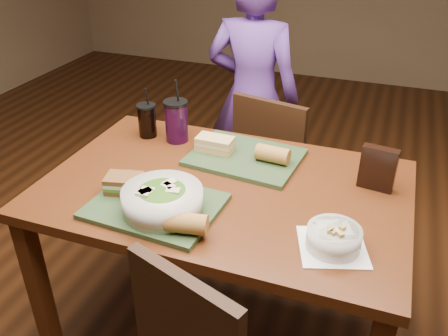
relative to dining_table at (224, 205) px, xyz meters
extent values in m
plane|color=#381C0B|center=(0.00, 0.00, -0.66)|extent=(6.00, 6.00, 0.00)
cube|color=#4D240F|center=(-0.60, -0.38, -0.30)|extent=(0.06, 0.06, 0.71)
cube|color=#4D240F|center=(-0.60, 0.38, -0.30)|extent=(0.06, 0.06, 0.71)
cube|color=#4D240F|center=(0.60, 0.38, -0.30)|extent=(0.06, 0.06, 0.71)
cube|color=#4D240F|center=(0.00, 0.00, 0.07)|extent=(1.30, 0.85, 0.04)
cube|color=black|center=(0.01, 0.75, -0.26)|extent=(0.44, 0.44, 0.04)
cube|color=black|center=(0.01, 0.58, -0.02)|extent=(0.37, 0.11, 0.44)
cube|color=black|center=(-0.15, 0.59, -0.47)|extent=(0.04, 0.04, 0.38)
cube|color=black|center=(0.16, 0.59, -0.47)|extent=(0.04, 0.04, 0.38)
cube|color=black|center=(-0.15, 0.91, -0.47)|extent=(0.04, 0.04, 0.38)
cube|color=black|center=(0.16, 0.91, -0.47)|extent=(0.04, 0.04, 0.38)
imported|color=#553084|center=(-0.19, 0.96, 0.04)|extent=(0.52, 0.34, 1.41)
cube|color=#2D4425|center=(-0.16, -0.22, 0.10)|extent=(0.44, 0.34, 0.02)
cube|color=#2D4425|center=(0.01, 0.21, 0.10)|extent=(0.45, 0.36, 0.02)
cylinder|color=silver|center=(-0.12, -0.24, 0.15)|extent=(0.26, 0.26, 0.08)
ellipsoid|color=#427219|center=(-0.12, -0.24, 0.16)|extent=(0.21, 0.21, 0.07)
cube|color=beige|center=(-0.11, -0.20, 0.19)|extent=(0.05, 0.05, 0.01)
cube|color=beige|center=(-0.16, -0.28, 0.19)|extent=(0.04, 0.03, 0.01)
cube|color=beige|center=(-0.16, -0.27, 0.19)|extent=(0.04, 0.03, 0.01)
cube|color=beige|center=(-0.16, -0.27, 0.19)|extent=(0.05, 0.05, 0.01)
cube|color=beige|center=(-0.08, -0.24, 0.19)|extent=(0.05, 0.04, 0.01)
cube|color=beige|center=(-0.11, -0.22, 0.19)|extent=(0.05, 0.04, 0.01)
cube|color=white|center=(0.42, -0.22, 0.09)|extent=(0.25, 0.25, 0.00)
cylinder|color=silver|center=(0.42, -0.22, 0.13)|extent=(0.16, 0.16, 0.06)
cylinder|color=black|center=(0.42, -0.22, 0.15)|extent=(0.14, 0.14, 0.01)
cube|color=#B28947|center=(0.41, -0.24, 0.16)|extent=(0.02, 0.02, 0.01)
cube|color=#B28947|center=(0.44, -0.25, 0.16)|extent=(0.02, 0.02, 0.01)
cube|color=#B28947|center=(0.44, -0.21, 0.16)|extent=(0.02, 0.02, 0.01)
cube|color=#B28947|center=(0.41, -0.22, 0.16)|extent=(0.02, 0.02, 0.01)
cube|color=#B28947|center=(0.42, -0.24, 0.16)|extent=(0.02, 0.02, 0.01)
cube|color=#593819|center=(-0.30, -0.18, 0.12)|extent=(0.14, 0.11, 0.02)
cube|color=#3F721E|center=(-0.30, -0.18, 0.13)|extent=(0.14, 0.11, 0.01)
cube|color=beige|center=(-0.30, -0.18, 0.14)|extent=(0.14, 0.11, 0.01)
cube|color=#593819|center=(-0.30, -0.18, 0.16)|extent=(0.14, 0.11, 0.02)
cube|color=tan|center=(-0.11, 0.21, 0.12)|extent=(0.15, 0.08, 0.02)
cube|color=orange|center=(-0.11, 0.21, 0.13)|extent=(0.15, 0.08, 0.01)
cube|color=beige|center=(-0.11, 0.21, 0.14)|extent=(0.15, 0.08, 0.01)
cube|color=tan|center=(-0.11, 0.21, 0.16)|extent=(0.15, 0.08, 0.02)
cylinder|color=#AD7533|center=(0.00, -0.32, 0.14)|extent=(0.14, 0.09, 0.06)
cylinder|color=#AD7533|center=(0.13, 0.20, 0.14)|extent=(0.13, 0.07, 0.06)
cylinder|color=black|center=(-0.45, 0.27, 0.16)|extent=(0.08, 0.08, 0.14)
cylinder|color=black|center=(-0.45, 0.27, 0.23)|extent=(0.08, 0.08, 0.01)
cylinder|color=black|center=(-0.44, 0.27, 0.27)|extent=(0.01, 0.02, 0.09)
cylinder|color=black|center=(-0.31, 0.27, 0.17)|extent=(0.09, 0.09, 0.17)
cylinder|color=black|center=(-0.31, 0.27, 0.26)|extent=(0.10, 0.10, 0.01)
cylinder|color=black|center=(-0.30, 0.27, 0.31)|extent=(0.01, 0.03, 0.11)
cube|color=black|center=(0.51, 0.16, 0.17)|extent=(0.13, 0.05, 0.16)
camera|label=1|loc=(0.50, -1.36, 1.00)|focal=38.00mm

